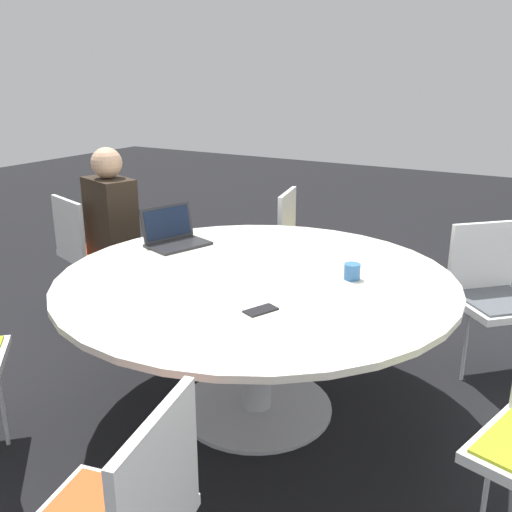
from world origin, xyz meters
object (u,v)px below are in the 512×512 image
(person_0, at_px, (114,223))
(cell_phone, at_px, (261,310))
(chair_0, at_px, (88,245))
(laptop, at_px, (174,235))
(coffee_cup, at_px, (352,271))
(chair_5, at_px, (304,240))
(chair_4, at_px, (493,288))

(person_0, relative_size, cell_phone, 7.77)
(chair_0, bearing_deg, cell_phone, -5.70)
(chair_0, relative_size, laptop, 2.24)
(cell_phone, bearing_deg, coffee_cup, 161.53)
(chair_5, distance_m, coffee_cup, 1.42)
(chair_5, xyz_separation_m, laptop, (1.12, -0.29, 0.27))
(chair_4, relative_size, cell_phone, 5.53)
(chair_4, xyz_separation_m, coffee_cup, (0.83, -0.53, 0.25))
(chair_5, height_order, coffee_cup, chair_5)
(chair_5, height_order, cell_phone, chair_5)
(chair_0, distance_m, chair_4, 2.64)
(chair_4, relative_size, person_0, 0.71)
(chair_5, relative_size, laptop, 2.24)
(person_0, bearing_deg, chair_4, 31.44)
(laptop, height_order, coffee_cup, laptop)
(coffee_cup, bearing_deg, person_0, -98.67)
(chair_0, bearing_deg, chair_4, 30.26)
(person_0, bearing_deg, coffee_cup, 9.35)
(chair_4, relative_size, coffee_cup, 11.08)
(person_0, relative_size, coffee_cup, 15.57)
(person_0, bearing_deg, chair_0, -160.95)
(person_0, bearing_deg, laptop, -1.18)
(person_0, xyz_separation_m, coffee_cup, (0.27, 1.79, 0.06))
(chair_0, xyz_separation_m, coffee_cup, (0.27, 2.04, 0.25))
(chair_5, bearing_deg, cell_phone, 6.75)
(chair_5, relative_size, cell_phone, 5.53)
(laptop, distance_m, cell_phone, 1.07)
(coffee_cup, relative_size, cell_phone, 0.50)
(person_0, distance_m, laptop, 0.75)
(chair_5, xyz_separation_m, cell_phone, (1.70, 0.62, 0.22))
(chair_4, xyz_separation_m, chair_5, (-0.32, -1.33, 0.00))
(chair_5, bearing_deg, coffee_cup, 21.67)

